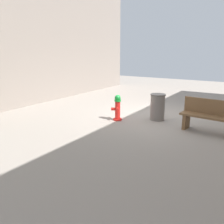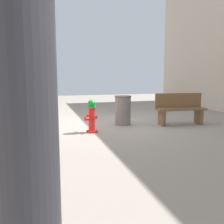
# 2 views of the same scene
# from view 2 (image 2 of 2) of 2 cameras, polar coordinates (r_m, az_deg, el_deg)

# --- Properties ---
(ground_plane) EXTENTS (23.40, 23.40, 0.00)m
(ground_plane) POSITION_cam_2_polar(r_m,az_deg,el_deg) (7.81, -0.28, -2.61)
(ground_plane) COLOR gray
(fire_hydrant) EXTENTS (0.37, 0.39, 0.87)m
(fire_hydrant) POSITION_cam_2_polar(r_m,az_deg,el_deg) (6.51, -4.69, -0.95)
(fire_hydrant) COLOR red
(fire_hydrant) RESTS_ON ground_plane
(bench_near) EXTENTS (1.54, 0.58, 0.95)m
(bench_near) POSITION_cam_2_polar(r_m,az_deg,el_deg) (7.87, 15.35, 0.78)
(bench_near) COLOR brown
(bench_near) RESTS_ON ground_plane
(trash_bin) EXTENTS (0.50, 0.50, 0.89)m
(trash_bin) POSITION_cam_2_polar(r_m,az_deg,el_deg) (7.53, 2.51, 0.41)
(trash_bin) COLOR slate
(trash_bin) RESTS_ON ground_plane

